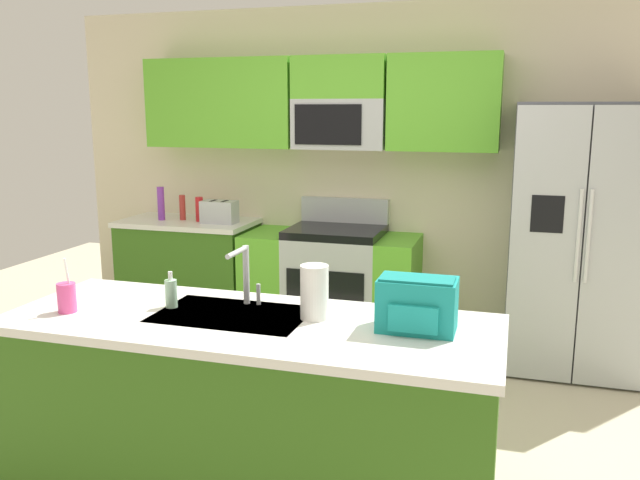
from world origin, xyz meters
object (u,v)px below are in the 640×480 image
at_px(refrigerator, 577,239).
at_px(bottle_purple, 161,203).
at_px(pepper_mill, 182,207).
at_px(soap_dispenser, 171,293).
at_px(bottle_red, 199,209).
at_px(paper_towel_roll, 314,292).
at_px(backpack, 417,303).
at_px(drink_cup_pink, 67,297).
at_px(sink_faucet, 245,270).
at_px(toaster, 219,212).
at_px(range_oven, 331,284).

distance_m(refrigerator, bottle_purple, 3.24).
height_order(pepper_mill, soap_dispenser, pepper_mill).
height_order(bottle_red, paper_towel_roll, paper_towel_roll).
xyz_separation_m(bottle_purple, backpack, (2.44, -2.14, -0.02)).
xyz_separation_m(bottle_red, backpack, (2.11, -2.17, 0.02)).
bearing_deg(drink_cup_pink, paper_towel_roll, 12.05).
height_order(paper_towel_roll, backpack, paper_towel_roll).
xyz_separation_m(pepper_mill, bottle_red, (0.17, -0.02, -0.00)).
xyz_separation_m(soap_dispenser, backpack, (1.14, 0.00, 0.05)).
height_order(drink_cup_pink, paper_towel_roll, drink_cup_pink).
relative_size(sink_faucet, drink_cup_pink, 1.11).
relative_size(toaster, backpack, 0.88).
relative_size(bottle_purple, drink_cup_pink, 1.08).
xyz_separation_m(range_oven, soap_dispenser, (-0.15, -2.20, 0.53)).
height_order(drink_cup_pink, soap_dispenser, drink_cup_pink).
bearing_deg(drink_cup_pink, soap_dispenser, 25.98).
bearing_deg(sink_faucet, range_oven, 94.66).
height_order(bottle_red, drink_cup_pink, drink_cup_pink).
distance_m(range_oven, bottle_red, 1.25).
xyz_separation_m(pepper_mill, soap_dispenser, (1.13, -2.20, -0.04)).
distance_m(bottle_red, sink_faucet, 2.42).
bearing_deg(pepper_mill, bottle_red, -7.92).
xyz_separation_m(bottle_purple, paper_towel_roll, (1.99, -2.12, -0.02)).
relative_size(range_oven, sink_faucet, 4.82).
relative_size(bottle_red, drink_cup_pink, 0.79).
height_order(sink_faucet, soap_dispenser, sink_faucet).
height_order(range_oven, pepper_mill, pepper_mill).
distance_m(bottle_purple, soap_dispenser, 2.51).
distance_m(range_oven, backpack, 2.48).
bearing_deg(bottle_red, pepper_mill, 172.08).
relative_size(refrigerator, backpack, 5.78).
relative_size(refrigerator, bottle_red, 9.25).
bearing_deg(toaster, range_oven, 3.25).
bearing_deg(paper_towel_roll, toaster, 124.61).
relative_size(pepper_mill, bottle_purple, 0.75).
bearing_deg(sink_faucet, refrigerator, 51.12).
bearing_deg(paper_towel_roll, bottle_purple, 133.23).
bearing_deg(refrigerator, soap_dispenser, -132.22).
height_order(pepper_mill, backpack, backpack).
relative_size(toaster, pepper_mill, 1.35).
bearing_deg(sink_faucet, drink_cup_pink, -155.81).
bearing_deg(bottle_red, backpack, -45.87).
xyz_separation_m(refrigerator, soap_dispenser, (-1.93, -2.13, 0.04)).
distance_m(refrigerator, sink_faucet, 2.58).
bearing_deg(drink_cup_pink, sink_faucet, 24.19).
relative_size(range_oven, paper_towel_roll, 5.67).
distance_m(soap_dispenser, backpack, 1.14).
bearing_deg(paper_towel_roll, refrigerator, 59.27).
xyz_separation_m(bottle_purple, soap_dispenser, (1.30, -2.15, -0.07)).
bearing_deg(bottle_red, drink_cup_pink, -76.95).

